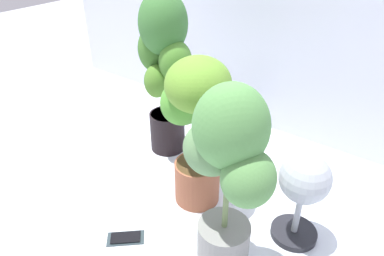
% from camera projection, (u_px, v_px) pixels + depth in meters
% --- Properties ---
extents(ground_plane, '(8.00, 8.00, 0.00)m').
position_uv_depth(ground_plane, '(183.00, 210.00, 1.53)').
color(ground_plane, silver).
rests_on(ground_plane, ground).
extents(potted_plant_front_right, '(0.35, 0.28, 0.71)m').
position_uv_depth(potted_plant_front_right, '(228.00, 170.00, 1.09)').
color(potted_plant_front_right, gray).
rests_on(potted_plant_front_right, ground).
extents(potted_plant_center, '(0.35, 0.33, 0.66)m').
position_uv_depth(potted_plant_center, '(194.00, 118.00, 1.40)').
color(potted_plant_center, '#965338').
rests_on(potted_plant_center, ground).
extents(potted_plant_back_left, '(0.34, 0.29, 0.82)m').
position_uv_depth(potted_plant_back_left, '(164.00, 61.00, 1.68)').
color(potted_plant_back_left, black).
rests_on(potted_plant_back_left, ground).
extents(cell_phone, '(0.15, 0.15, 0.01)m').
position_uv_depth(cell_phone, '(126.00, 238.00, 1.40)').
color(cell_phone, '#2B383E').
rests_on(cell_phone, ground).
extents(floor_fan, '(0.26, 0.26, 0.38)m').
position_uv_depth(floor_fan, '(304.00, 185.00, 1.28)').
color(floor_fan, black).
rests_on(floor_fan, ground).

